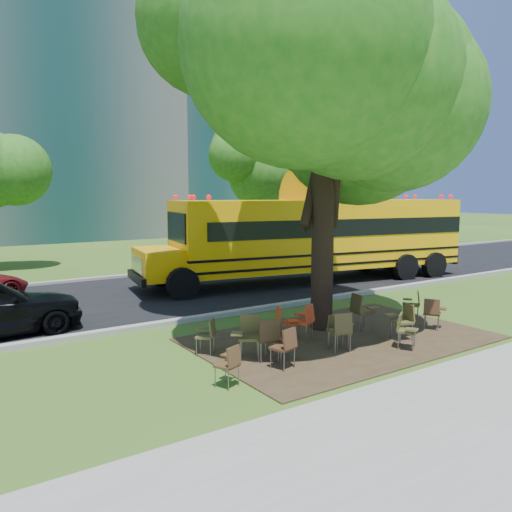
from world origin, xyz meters
TOP-DOWN VIEW (x-y plane):
  - ground at (0.00, 0.00)m, footprint 160.00×160.00m
  - sidewalk at (0.00, -5.00)m, footprint 60.00×4.00m
  - dirt_patch at (1.00, -0.50)m, footprint 7.00×4.50m
  - asphalt_road at (0.00, 7.00)m, footprint 80.00×8.00m
  - kerb_near at (0.00, 3.00)m, footprint 80.00×0.25m
  - kerb_far at (0.00, 11.10)m, footprint 80.00×0.25m
  - building_right at (24.00, 38.00)m, footprint 30.00×16.00m
  - bg_tree_3 at (8.00, 14.00)m, footprint 5.60×5.60m
  - bg_tree_4 at (16.00, 13.00)m, footprint 5.00×5.00m
  - main_tree at (1.15, 0.43)m, footprint 7.20×7.20m
  - school_bus at (5.92, 6.02)m, footprint 13.54×4.94m
  - chair_0 at (-2.81, -1.59)m, footprint 0.53×0.60m
  - chair_1 at (-1.44, -0.91)m, footprint 0.75×0.59m
  - chair_2 at (-1.43, -1.43)m, footprint 0.59×0.63m
  - chair_3 at (0.34, -1.00)m, footprint 0.53×0.45m
  - chair_4 at (0.24, -1.27)m, footprint 0.71×0.56m
  - chair_5 at (1.58, -1.88)m, footprint 0.54×0.67m
  - chair_6 at (2.12, -1.39)m, footprint 0.53×0.68m
  - chair_7 at (3.45, -1.23)m, footprint 0.69×0.56m
  - chair_8 at (-2.26, 0.27)m, footprint 0.54×0.68m
  - chair_9 at (-1.69, -0.51)m, footprint 0.81×0.64m
  - chair_10 at (-0.27, 0.18)m, footprint 0.53×0.67m
  - chair_11 at (0.15, -0.12)m, footprint 0.60×0.71m
  - chair_12 at (1.88, -0.26)m, footprint 0.57×0.70m
  - chair_13 at (4.00, -0.20)m, footprint 0.53×0.67m
  - chair_14 at (-1.12, -0.72)m, footprint 0.57×0.72m

SIDE VIEW (x-z plane):
  - ground at x=0.00m, z-range 0.00..0.00m
  - dirt_patch at x=1.00m, z-range 0.00..0.03m
  - sidewalk at x=0.00m, z-range 0.00..0.04m
  - asphalt_road at x=0.00m, z-range 0.00..0.04m
  - kerb_near at x=0.00m, z-range 0.00..0.14m
  - kerb_far at x=0.00m, z-range 0.00..0.14m
  - chair_3 at x=0.34m, z-range 0.09..0.86m
  - chair_0 at x=-2.81m, z-range 0.09..0.87m
  - chair_13 at x=4.00m, z-range 0.09..0.88m
  - chair_8 at x=-2.26m, z-range 0.09..0.89m
  - chair_5 at x=1.58m, z-range 0.10..0.91m
  - chair_10 at x=-0.27m, z-range 0.10..0.91m
  - chair_14 at x=-1.12m, z-range 0.10..0.93m
  - chair_7 at x=3.45m, z-range 0.10..0.93m
  - chair_2 at x=-1.43m, z-range 0.10..0.96m
  - chair_11 at x=0.15m, z-range 0.10..0.99m
  - chair_6 at x=2.12m, z-range 0.11..1.00m
  - chair_4 at x=0.24m, z-range 0.11..1.02m
  - chair_1 at x=-1.44m, z-range 0.11..1.04m
  - chair_9 at x=-1.69m, z-range 0.11..1.05m
  - chair_12 at x=1.88m, z-range 0.11..1.08m
  - school_bus at x=5.92m, z-range 0.25..3.50m
  - bg_tree_4 at x=16.00m, z-range 0.92..7.77m
  - bg_tree_3 at x=8.00m, z-range 1.11..8.95m
  - main_tree at x=1.15m, z-range 1.20..10.84m
  - building_right at x=24.00m, z-range 0.00..25.00m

